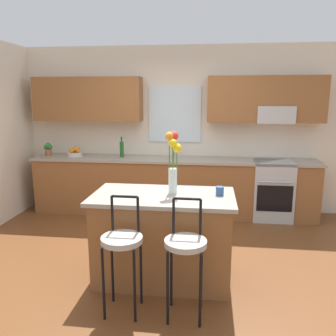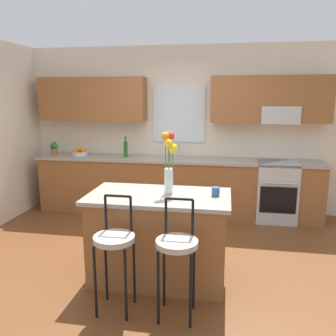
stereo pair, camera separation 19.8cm
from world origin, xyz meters
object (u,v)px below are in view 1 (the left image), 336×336
object	(u,v)px
fruit_bowl_oranges	(75,153)
bar_stool_near	(122,245)
bar_stool_middle	(186,248)
kitchen_island	(163,237)
mug_ceramic	(220,191)
potted_plant_small	(48,149)
oven_range	(271,190)
bottle_olive_oil	(122,149)
flower_vase	(173,158)

from	to	relation	value
fruit_bowl_oranges	bar_stool_near	bearing A→B (deg)	-61.02
bar_stool_near	bar_stool_middle	bearing A→B (deg)	0.00
kitchen_island	fruit_bowl_oranges	size ratio (longest dim) A/B	5.99
kitchen_island	mug_ceramic	size ratio (longest dim) A/B	15.98
mug_ceramic	potted_plant_small	xyz separation A→B (m)	(-2.79, 2.04, 0.07)
kitchen_island	fruit_bowl_oranges	xyz separation A→B (m)	(-1.76, 2.09, 0.51)
bar_stool_middle	mug_ceramic	distance (m)	0.78
kitchen_island	bar_stool_middle	size ratio (longest dim) A/B	1.38
bar_stool_near	oven_range	bearing A→B (deg)	57.28
bar_stool_middle	bottle_olive_oil	bearing A→B (deg)	114.80
kitchen_island	fruit_bowl_oranges	world-z (taller)	fruit_bowl_oranges
bar_stool_middle	kitchen_island	bearing A→B (deg)	114.51
bar_stool_middle	flower_vase	distance (m)	0.95
bar_stool_middle	mug_ceramic	xyz separation A→B (m)	(0.29, 0.65, 0.33)
flower_vase	potted_plant_small	world-z (taller)	flower_vase
oven_range	bottle_olive_oil	world-z (taller)	bottle_olive_oil
potted_plant_small	bar_stool_near	bearing A→B (deg)	-53.97
flower_vase	kitchen_island	bearing A→B (deg)	-145.72
bar_stool_near	flower_vase	bearing A→B (deg)	61.05
fruit_bowl_oranges	bottle_olive_oil	distance (m)	0.80
oven_range	mug_ceramic	distance (m)	2.25
oven_range	bar_stool_near	xyz separation A→B (m)	(-1.71, -2.66, 0.18)
bar_stool_middle	bottle_olive_oil	size ratio (longest dim) A/B	3.13
mug_ceramic	bottle_olive_oil	distance (m)	2.55
bar_stool_near	bar_stool_middle	size ratio (longest dim) A/B	1.00
oven_range	bar_stool_near	bearing A→B (deg)	-122.72
flower_vase	oven_range	bearing A→B (deg)	56.08
flower_vase	fruit_bowl_oranges	xyz separation A→B (m)	(-1.86, 2.02, -0.31)
bar_stool_near	bar_stool_middle	distance (m)	0.55
kitchen_island	fruit_bowl_oranges	distance (m)	2.78
flower_vase	mug_ceramic	bearing A→B (deg)	-2.21
fruit_bowl_oranges	potted_plant_small	xyz separation A→B (m)	(-0.46, -0.00, 0.06)
fruit_bowl_oranges	kitchen_island	bearing A→B (deg)	-49.77
flower_vase	potted_plant_small	distance (m)	3.09
flower_vase	bottle_olive_oil	xyz separation A→B (m)	(-1.06, 2.02, -0.24)
bar_stool_middle	mug_ceramic	world-z (taller)	bar_stool_middle
oven_range	mug_ceramic	size ratio (longest dim) A/B	10.22
oven_range	fruit_bowl_oranges	world-z (taller)	fruit_bowl_oranges
fruit_bowl_oranges	bar_stool_middle	bearing A→B (deg)	-52.82
bottle_olive_oil	potted_plant_small	distance (m)	1.26
kitchen_island	fruit_bowl_oranges	bearing A→B (deg)	130.23
bar_stool_near	bar_stool_middle	xyz separation A→B (m)	(0.55, 0.00, 0.00)
oven_range	potted_plant_small	distance (m)	3.71
oven_range	fruit_bowl_oranges	xyz separation A→B (m)	(-3.20, 0.03, 0.52)
kitchen_island	bar_stool_near	distance (m)	0.68
kitchen_island	oven_range	bearing A→B (deg)	55.12
bar_stool_near	potted_plant_small	size ratio (longest dim) A/B	4.74
kitchen_island	bar_stool_near	size ratio (longest dim) A/B	1.38
mug_ceramic	bottle_olive_oil	xyz separation A→B (m)	(-1.53, 2.04, 0.09)
flower_vase	potted_plant_small	size ratio (longest dim) A/B	2.89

